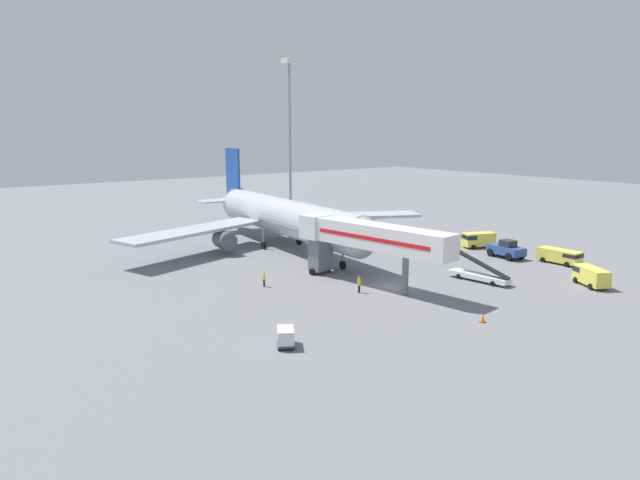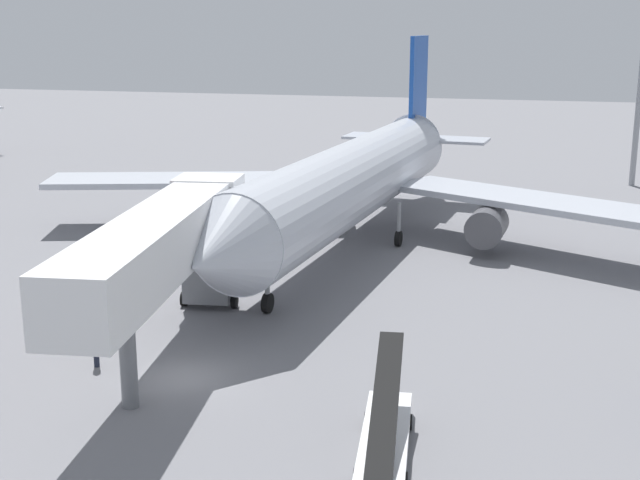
{
  "view_description": "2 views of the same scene",
  "coord_description": "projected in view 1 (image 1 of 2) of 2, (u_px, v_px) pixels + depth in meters",
  "views": [
    {
      "loc": [
        -42.99,
        -43.94,
        17.31
      ],
      "look_at": [
        0.15,
        13.38,
        3.21
      ],
      "focal_mm": 31.46,
      "sensor_mm": 36.0,
      "label": 1
    },
    {
      "loc": [
        14.79,
        -32.56,
        15.26
      ],
      "look_at": [
        2.36,
        14.45,
        2.95
      ],
      "focal_mm": 48.04,
      "sensor_mm": 36.0,
      "label": 2
    }
  ],
  "objects": [
    {
      "name": "ground_plane",
      "position": [
        390.0,
        286.0,
        63.15
      ],
      "size": [
        300.0,
        300.0,
        0.0
      ],
      "primitive_type": "plane",
      "color": "slate"
    },
    {
      "name": "airplane_at_gate",
      "position": [
        283.0,
        217.0,
        83.12
      ],
      "size": [
        49.52,
        47.63,
        14.25
      ],
      "color": "#B7BCC6",
      "rests_on": "ground"
    },
    {
      "name": "jet_bridge",
      "position": [
        364.0,
        237.0,
        63.09
      ],
      "size": [
        5.88,
        20.65,
        7.21
      ],
      "color": "silver",
      "rests_on": "ground"
    },
    {
      "name": "pushback_tug",
      "position": [
        506.0,
        249.0,
        77.09
      ],
      "size": [
        3.31,
        5.38,
        2.53
      ],
      "color": "#2D4C8E",
      "rests_on": "ground"
    },
    {
      "name": "belt_loader_truck",
      "position": [
        479.0,
        275.0,
        65.18
      ],
      "size": [
        2.59,
        7.53,
        3.42
      ],
      "color": "white",
      "rests_on": "ground"
    },
    {
      "name": "service_van_rear_left",
      "position": [
        561.0,
        256.0,
        73.63
      ],
      "size": [
        2.37,
        5.47,
        1.88
      ],
      "color": "#E5DB4C",
      "rests_on": "ground"
    },
    {
      "name": "service_van_far_center",
      "position": [
        590.0,
        275.0,
        63.23
      ],
      "size": [
        3.86,
        4.93,
        2.11
      ],
      "color": "#E5DB4C",
      "rests_on": "ground"
    },
    {
      "name": "service_van_near_left",
      "position": [
        478.0,
        239.0,
        83.75
      ],
      "size": [
        5.09,
        3.48,
        2.24
      ],
      "color": "#E5DB4C",
      "rests_on": "ground"
    },
    {
      "name": "baggage_cart_mid_right",
      "position": [
        286.0,
        337.0,
        45.46
      ],
      "size": [
        2.24,
        2.52,
        1.53
      ],
      "color": "#38383D",
      "rests_on": "ground"
    },
    {
      "name": "ground_crew_worker_foreground",
      "position": [
        359.0,
        284.0,
        60.49
      ],
      "size": [
        0.43,
        0.43,
        1.78
      ],
      "color": "#1E2333",
      "rests_on": "ground"
    },
    {
      "name": "ground_crew_worker_midground",
      "position": [
        264.0,
        279.0,
        62.89
      ],
      "size": [
        0.4,
        0.4,
        1.66
      ],
      "color": "#1E2333",
      "rests_on": "ground"
    },
    {
      "name": "safety_cone_alpha",
      "position": [
        483.0,
        318.0,
        51.28
      ],
      "size": [
        0.5,
        0.5,
        0.77
      ],
      "color": "black",
      "rests_on": "ground"
    },
    {
      "name": "apron_light_mast",
      "position": [
        290.0,
        111.0,
        115.33
      ],
      "size": [
        2.4,
        2.4,
        31.6
      ],
      "color": "#93969B",
      "rests_on": "ground"
    }
  ]
}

